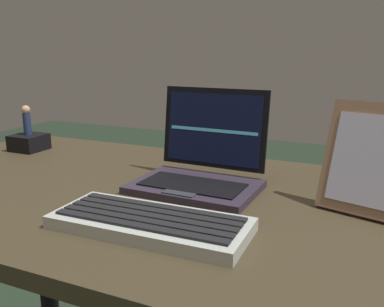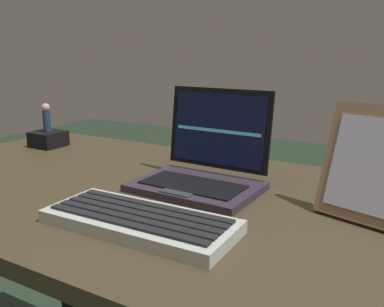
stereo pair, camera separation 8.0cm
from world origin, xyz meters
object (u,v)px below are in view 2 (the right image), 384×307
laptop_front (203,168)px  external_keyboard (140,221)px  figurine_stand (48,139)px  photo_frame (371,165)px  figurine (46,117)px

laptop_front → external_keyboard: bearing=-87.5°
laptop_front → figurine_stand: bearing=170.4°
external_keyboard → figurine_stand: (-0.58, 0.32, 0.01)m
external_keyboard → photo_frame: size_ratio=1.66×
laptop_front → figurine_stand: laptop_front is taller
external_keyboard → photo_frame: 0.38m
laptop_front → external_keyboard: size_ratio=0.80×
external_keyboard → figurine: 0.67m
external_keyboard → figurine: (-0.58, 0.32, 0.08)m
laptop_front → photo_frame: size_ratio=1.32×
external_keyboard → photo_frame: (0.31, 0.21, 0.08)m
laptop_front → figurine: laptop_front is taller
photo_frame → figurine_stand: photo_frame is taller
photo_frame → figurine_stand: 0.89m
external_keyboard → figurine_stand: figurine_stand is taller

